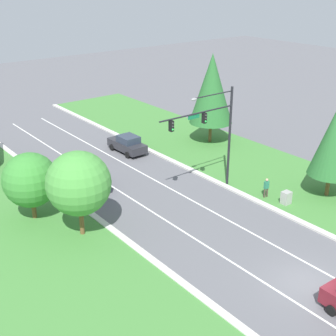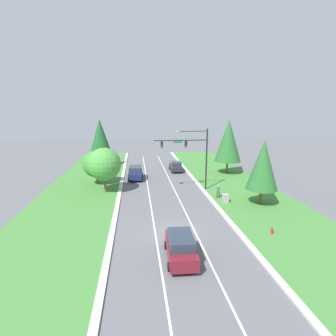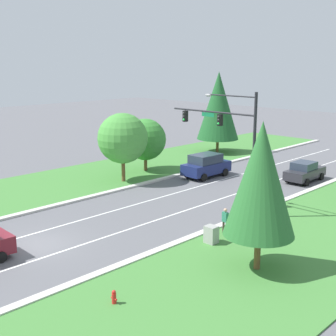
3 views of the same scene
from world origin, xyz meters
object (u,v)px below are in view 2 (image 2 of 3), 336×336
traffic_signal_mast (192,150)px  oak_near_left_tree (96,164)px  charcoal_sedan (176,166)px  fire_hydrant (272,231)px  navy_suv (135,173)px  conifer_far_right_tree (228,141)px  pedestrian (218,191)px  oak_far_left_tree (104,164)px  burgundy_suv (181,246)px  conifer_near_right_tree (263,165)px  utility_cabinet (225,198)px  conifer_mid_left_tree (100,139)px

traffic_signal_mast → oak_near_left_tree: traffic_signal_mast is taller
charcoal_sedan → fire_hydrant: size_ratio=6.44×
navy_suv → conifer_far_right_tree: size_ratio=0.51×
pedestrian → oak_near_left_tree: oak_near_left_tree is taller
pedestrian → conifer_far_right_tree: size_ratio=0.18×
oak_near_left_tree → oak_far_left_tree: bearing=-68.4°
navy_suv → burgundy_suv: navy_suv is taller
fire_hydrant → conifer_far_right_tree: 23.45m
fire_hydrant → conifer_near_right_tree: bearing=71.6°
traffic_signal_mast → charcoal_sedan: traffic_signal_mast is taller
conifer_near_right_tree → conifer_far_right_tree: (1.32, 15.22, 1.01)m
burgundy_suv → traffic_signal_mast: bearing=77.4°
traffic_signal_mast → charcoal_sedan: bearing=92.1°
burgundy_suv → fire_hydrant: size_ratio=6.89×
navy_suv → utility_cabinet: navy_suv is taller
conifer_near_right_tree → conifer_mid_left_tree: conifer_mid_left_tree is taller
utility_cabinet → conifer_near_right_tree: size_ratio=0.14×
charcoal_sedan → conifer_far_right_tree: conifer_far_right_tree is taller
charcoal_sedan → conifer_far_right_tree: size_ratio=0.48×
navy_suv → fire_hydrant: bearing=-57.3°
conifer_far_right_tree → fire_hydrant: bearing=-99.4°
burgundy_suv → oak_far_left_tree: bearing=115.3°
oak_near_left_tree → conifer_mid_left_tree: bearing=94.1°
utility_cabinet → conifer_mid_left_tree: bearing=127.8°
pedestrian → conifer_far_right_tree: 14.42m
oak_near_left_tree → burgundy_suv: bearing=-67.1°
conifer_mid_left_tree → conifer_far_right_tree: bearing=-19.5°
utility_cabinet → conifer_far_right_tree: (5.14, 14.17, 5.19)m
pedestrian → conifer_near_right_tree: conifer_near_right_tree is taller
navy_suv → conifer_mid_left_tree: conifer_mid_left_tree is taller
charcoal_sedan → conifer_mid_left_tree: bearing=158.8°
fire_hydrant → oak_near_left_tree: (-17.61, 18.27, 2.74)m
conifer_near_right_tree → conifer_far_right_tree: size_ratio=0.82×
traffic_signal_mast → fire_hydrant: bearing=-72.5°
traffic_signal_mast → conifer_far_right_tree: size_ratio=0.91×
utility_cabinet → pedestrian: size_ratio=0.65×
traffic_signal_mast → utility_cabinet: size_ratio=7.68×
conifer_near_right_tree → utility_cabinet: bearing=164.7°
charcoal_sedan → oak_near_left_tree: oak_near_left_tree is taller
navy_suv → conifer_near_right_tree: (14.43, -13.30, 3.65)m
conifer_near_right_tree → oak_near_left_tree: 22.91m
conifer_near_right_tree → conifer_mid_left_tree: (-20.91, 23.10, 0.70)m
navy_suv → oak_far_left_tree: 8.10m
conifer_far_right_tree → charcoal_sedan: bearing=161.3°
navy_suv → utility_cabinet: (10.61, -12.25, -0.53)m
burgundy_suv → conifer_far_right_tree: bearing=65.9°
fire_hydrant → oak_far_left_tree: bearing=138.6°
burgundy_suv → conifer_near_right_tree: conifer_near_right_tree is taller
conifer_mid_left_tree → oak_near_left_tree: bearing=-85.9°
burgundy_suv → conifer_mid_left_tree: size_ratio=0.52×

